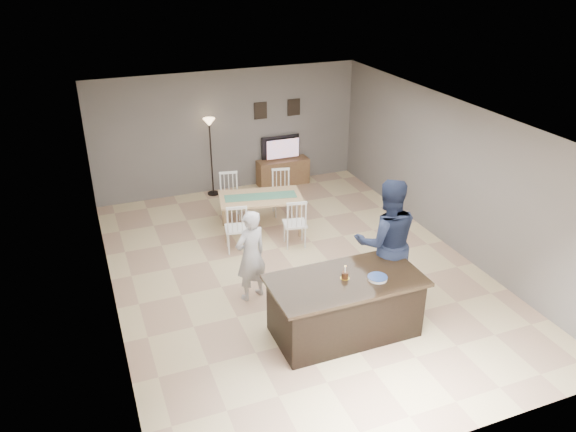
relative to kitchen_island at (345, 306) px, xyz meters
name	(u,v)px	position (x,y,z in m)	size (l,w,h in m)	color
floor	(296,271)	(0.00, 1.80, -0.45)	(8.00, 8.00, 0.00)	#D2BA87
room_shell	(297,181)	(0.00, 1.80, 1.22)	(8.00, 8.00, 8.00)	slate
kitchen_island	(345,306)	(0.00, 0.00, 0.00)	(2.15, 1.10, 0.90)	black
tv_console	(283,172)	(1.20, 5.57, -0.15)	(1.20, 0.40, 0.60)	brown
television	(282,148)	(1.20, 5.64, 0.41)	(0.91, 0.12, 0.53)	black
tv_screen_glow	(283,149)	(1.20, 5.56, 0.42)	(0.78, 0.78, 0.00)	orange
picture_frames	(277,109)	(1.15, 5.78, 1.30)	(1.10, 0.02, 0.38)	black
doorway	(126,327)	(-2.99, -0.50, 0.80)	(0.00, 2.10, 2.65)	black
woman	(251,256)	(-0.95, 1.35, 0.30)	(0.55, 0.36, 1.51)	#B5B5B9
man	(386,242)	(0.95, 0.55, 0.56)	(0.99, 0.77, 2.03)	#192138
birthday_cake	(345,275)	(-0.01, 0.02, 0.49)	(0.13, 0.13, 0.20)	gold
plate_stack	(377,278)	(0.40, -0.16, 0.47)	(0.28, 0.28, 0.04)	white
dining_table	(261,203)	(-0.06, 3.48, 0.15)	(1.80, 2.01, 0.95)	tan
floor_lamp	(210,136)	(-0.48, 5.59, 0.90)	(0.26, 0.26, 1.75)	black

